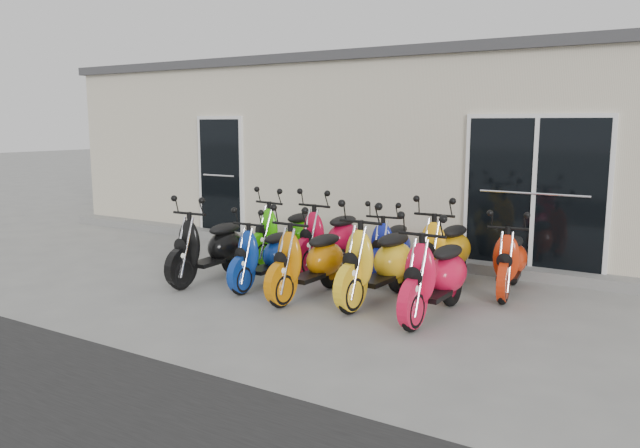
{
  "coord_description": "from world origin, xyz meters",
  "views": [
    {
      "loc": [
        4.66,
        -6.88,
        2.18
      ],
      "look_at": [
        0.0,
        0.6,
        0.75
      ],
      "focal_mm": 35.0,
      "sensor_mm": 36.0,
      "label": 1
    }
  ],
  "objects_px": {
    "scooter_front_red": "(435,264)",
    "scooter_back_red": "(329,229)",
    "scooter_back_extra": "(510,251)",
    "scooter_front_orange_b": "(378,250)",
    "scooter_front_blue": "(264,246)",
    "scooter_back_green": "(286,225)",
    "scooter_front_orange_a": "(308,250)",
    "scooter_back_blue": "(391,238)",
    "scooter_front_black": "(208,237)",
    "scooter_back_yellow": "(445,240)"
  },
  "relations": [
    {
      "from": "scooter_back_red",
      "to": "scooter_back_extra",
      "type": "distance_m",
      "value": 2.65
    },
    {
      "from": "scooter_front_red",
      "to": "scooter_back_green",
      "type": "bearing_deg",
      "value": 156.64
    },
    {
      "from": "scooter_back_yellow",
      "to": "scooter_back_extra",
      "type": "distance_m",
      "value": 0.86
    },
    {
      "from": "scooter_front_red",
      "to": "scooter_back_extra",
      "type": "distance_m",
      "value": 1.52
    },
    {
      "from": "scooter_back_red",
      "to": "scooter_back_green",
      "type": "bearing_deg",
      "value": -177.47
    },
    {
      "from": "scooter_front_orange_a",
      "to": "scooter_front_orange_b",
      "type": "relative_size",
      "value": 0.93
    },
    {
      "from": "scooter_back_red",
      "to": "scooter_back_blue",
      "type": "relative_size",
      "value": 1.11
    },
    {
      "from": "scooter_front_red",
      "to": "scooter_back_red",
      "type": "relative_size",
      "value": 1.0
    },
    {
      "from": "scooter_back_red",
      "to": "scooter_back_extra",
      "type": "height_order",
      "value": "scooter_back_red"
    },
    {
      "from": "scooter_front_orange_a",
      "to": "scooter_front_orange_b",
      "type": "height_order",
      "value": "scooter_front_orange_b"
    },
    {
      "from": "scooter_front_black",
      "to": "scooter_back_yellow",
      "type": "bearing_deg",
      "value": 23.87
    },
    {
      "from": "scooter_back_yellow",
      "to": "scooter_front_orange_a",
      "type": "bearing_deg",
      "value": -131.52
    },
    {
      "from": "scooter_front_red",
      "to": "scooter_back_green",
      "type": "xyz_separation_m",
      "value": [
        -3.0,
        1.38,
        -0.01
      ]
    },
    {
      "from": "scooter_back_red",
      "to": "scooter_front_orange_b",
      "type": "bearing_deg",
      "value": -36.36
    },
    {
      "from": "scooter_front_orange_b",
      "to": "scooter_back_red",
      "type": "bearing_deg",
      "value": 143.92
    },
    {
      "from": "scooter_back_extra",
      "to": "scooter_front_orange_b",
      "type": "bearing_deg",
      "value": -143.52
    },
    {
      "from": "scooter_front_blue",
      "to": "scooter_back_yellow",
      "type": "xyz_separation_m",
      "value": [
        2.05,
        1.27,
        0.08
      ]
    },
    {
      "from": "scooter_back_green",
      "to": "scooter_back_blue",
      "type": "xyz_separation_m",
      "value": [
        1.75,
        0.07,
        -0.05
      ]
    },
    {
      "from": "scooter_front_blue",
      "to": "scooter_front_orange_a",
      "type": "xyz_separation_m",
      "value": [
        0.79,
        -0.13,
        0.06
      ]
    },
    {
      "from": "scooter_back_extra",
      "to": "scooter_front_blue",
      "type": "bearing_deg",
      "value": -162.69
    },
    {
      "from": "scooter_back_green",
      "to": "scooter_back_blue",
      "type": "distance_m",
      "value": 1.76
    },
    {
      "from": "scooter_front_orange_b",
      "to": "scooter_back_green",
      "type": "bearing_deg",
      "value": 155.53
    },
    {
      "from": "scooter_back_red",
      "to": "scooter_back_extra",
      "type": "xyz_separation_m",
      "value": [
        2.65,
        0.08,
        -0.06
      ]
    },
    {
      "from": "scooter_front_red",
      "to": "scooter_back_green",
      "type": "relative_size",
      "value": 1.01
    },
    {
      "from": "scooter_front_blue",
      "to": "scooter_back_red",
      "type": "xyz_separation_m",
      "value": [
        0.25,
        1.28,
        0.07
      ]
    },
    {
      "from": "scooter_front_blue",
      "to": "scooter_front_orange_b",
      "type": "xyz_separation_m",
      "value": [
        1.63,
        0.12,
        0.1
      ]
    },
    {
      "from": "scooter_front_red",
      "to": "scooter_back_yellow",
      "type": "height_order",
      "value": "scooter_back_yellow"
    },
    {
      "from": "scooter_front_blue",
      "to": "scooter_back_green",
      "type": "bearing_deg",
      "value": 111.13
    },
    {
      "from": "scooter_front_blue",
      "to": "scooter_back_red",
      "type": "bearing_deg",
      "value": 77.37
    },
    {
      "from": "scooter_front_red",
      "to": "scooter_back_red",
      "type": "xyz_separation_m",
      "value": [
        -2.21,
        1.37,
        0.0
      ]
    },
    {
      "from": "scooter_front_blue",
      "to": "scooter_back_blue",
      "type": "bearing_deg",
      "value": 46.74
    },
    {
      "from": "scooter_back_green",
      "to": "scooter_back_red",
      "type": "relative_size",
      "value": 0.98
    },
    {
      "from": "scooter_back_red",
      "to": "scooter_front_black",
      "type": "bearing_deg",
      "value": -123.57
    },
    {
      "from": "scooter_front_black",
      "to": "scooter_back_red",
      "type": "xyz_separation_m",
      "value": [
        1.09,
        1.44,
        0.01
      ]
    },
    {
      "from": "scooter_front_orange_a",
      "to": "scooter_front_orange_b",
      "type": "distance_m",
      "value": 0.88
    },
    {
      "from": "scooter_back_green",
      "to": "scooter_back_yellow",
      "type": "height_order",
      "value": "scooter_back_yellow"
    },
    {
      "from": "scooter_back_yellow",
      "to": "scooter_back_blue",
      "type": "bearing_deg",
      "value": 174.21
    },
    {
      "from": "scooter_front_black",
      "to": "scooter_back_blue",
      "type": "height_order",
      "value": "scooter_front_black"
    },
    {
      "from": "scooter_front_orange_b",
      "to": "scooter_front_red",
      "type": "bearing_deg",
      "value": -10.51
    },
    {
      "from": "scooter_front_red",
      "to": "scooter_back_blue",
      "type": "xyz_separation_m",
      "value": [
        -1.24,
        1.45,
        -0.06
      ]
    },
    {
      "from": "scooter_front_blue",
      "to": "scooter_front_orange_a",
      "type": "distance_m",
      "value": 0.8
    },
    {
      "from": "scooter_front_blue",
      "to": "scooter_back_yellow",
      "type": "relative_size",
      "value": 0.87
    },
    {
      "from": "scooter_front_red",
      "to": "scooter_back_blue",
      "type": "bearing_deg",
      "value": 132.0
    },
    {
      "from": "scooter_front_red",
      "to": "scooter_back_extra",
      "type": "relative_size",
      "value": 1.11
    },
    {
      "from": "scooter_front_orange_a",
      "to": "scooter_back_yellow",
      "type": "relative_size",
      "value": 0.96
    },
    {
      "from": "scooter_front_red",
      "to": "scooter_back_green",
      "type": "distance_m",
      "value": 3.3
    },
    {
      "from": "scooter_back_green",
      "to": "scooter_back_extra",
      "type": "distance_m",
      "value": 3.44
    },
    {
      "from": "scooter_front_black",
      "to": "scooter_back_yellow",
      "type": "height_order",
      "value": "scooter_back_yellow"
    },
    {
      "from": "scooter_back_red",
      "to": "scooter_back_yellow",
      "type": "height_order",
      "value": "scooter_back_yellow"
    },
    {
      "from": "scooter_back_green",
      "to": "scooter_back_blue",
      "type": "bearing_deg",
      "value": 9.85
    }
  ]
}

